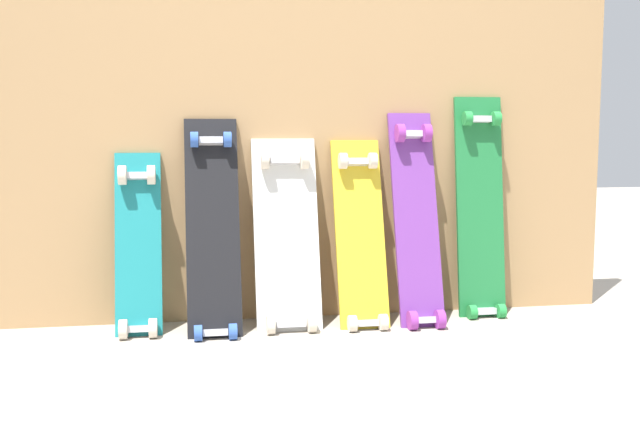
# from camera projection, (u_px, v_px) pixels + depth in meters

# --- Properties ---
(ground_plane) EXTENTS (12.00, 12.00, 0.00)m
(ground_plane) POSITION_uv_depth(u_px,v_px,m) (317.00, 319.00, 2.86)
(ground_plane) COLOR #A89E8E
(plywood_wall_panel) EXTENTS (2.36, 0.04, 1.46)m
(plywood_wall_panel) POSITION_uv_depth(u_px,v_px,m) (314.00, 128.00, 2.85)
(plywood_wall_panel) COLOR tan
(plywood_wall_panel) RESTS_ON ground
(skateboard_teal) EXTENTS (0.16, 0.25, 0.71)m
(skateboard_teal) POSITION_uv_depth(u_px,v_px,m) (138.00, 252.00, 2.65)
(skateboard_teal) COLOR #197A7F
(skateboard_teal) RESTS_ON ground
(skateboard_black) EXTENTS (0.19, 0.31, 0.84)m
(skateboard_black) POSITION_uv_depth(u_px,v_px,m) (213.00, 235.00, 2.66)
(skateboard_black) COLOR black
(skateboard_black) RESTS_ON ground
(skateboard_white) EXTENTS (0.24, 0.27, 0.76)m
(skateboard_white) POSITION_uv_depth(u_px,v_px,m) (287.00, 242.00, 2.73)
(skateboard_white) COLOR silver
(skateboard_white) RESTS_ON ground
(skateboard_yellow) EXTENTS (0.19, 0.28, 0.76)m
(skateboard_yellow) POSITION_uv_depth(u_px,v_px,m) (361.00, 242.00, 2.77)
(skateboard_yellow) COLOR gold
(skateboard_yellow) RESTS_ON ground
(skateboard_purple) EXTENTS (0.17, 0.30, 0.86)m
(skateboard_purple) POSITION_uv_depth(u_px,v_px,m) (417.00, 226.00, 2.80)
(skateboard_purple) COLOR #6B338C
(skateboard_purple) RESTS_ON ground
(skateboard_green) EXTENTS (0.19, 0.18, 0.92)m
(skateboard_green) POSITION_uv_depth(u_px,v_px,m) (480.00, 215.00, 2.90)
(skateboard_green) COLOR #1E7238
(skateboard_green) RESTS_ON ground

